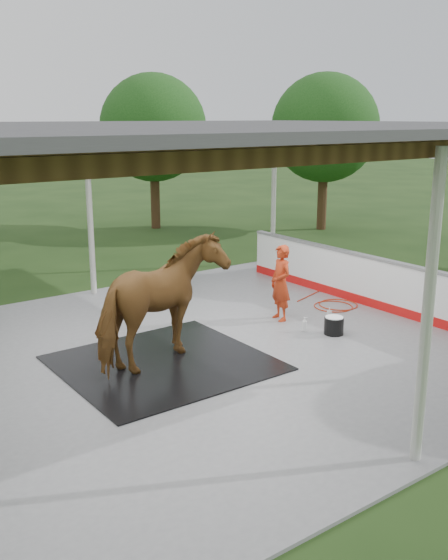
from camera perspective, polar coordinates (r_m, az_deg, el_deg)
ground at (r=11.59m, az=-1.89°, el=-6.59°), size 100.00×100.00×0.00m
concrete_slab at (r=11.58m, az=-1.89°, el=-6.47°), size 12.00×10.00×0.05m
pavilion_structure at (r=10.80m, az=-2.07°, el=13.41°), size 12.60×10.60×4.05m
dasher_board at (r=14.38m, az=13.37°, el=-0.25°), size 0.16×8.00×1.15m
tree_belt at (r=11.72m, az=-3.36°, el=12.63°), size 28.00×28.00×5.80m
rubber_mat at (r=10.98m, az=-5.50°, el=-7.55°), size 3.40×3.19×0.03m
horse at (r=10.62m, az=-5.65°, el=-2.07°), size 2.80×1.95×2.16m
handler at (r=13.04m, az=5.21°, el=-0.27°), size 0.48×0.64×1.60m
wash_bucket at (r=12.49m, az=10.02°, el=-4.09°), size 0.39×0.39×0.36m
soap_bottle_a at (r=12.55m, az=7.36°, el=-4.04°), size 0.16×0.16×0.30m
soap_bottle_b at (r=13.52m, az=9.60°, el=-2.94°), size 0.14×0.14×0.21m
hose_coil at (r=14.37m, az=10.13°, el=-2.29°), size 1.28×1.61×0.02m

